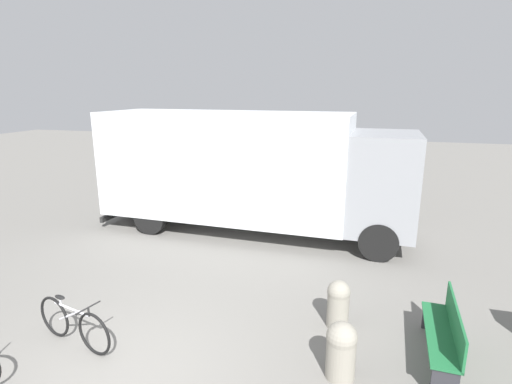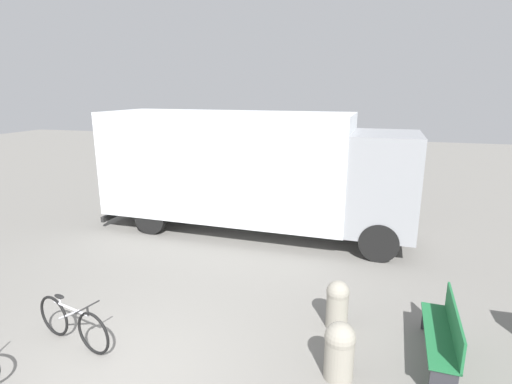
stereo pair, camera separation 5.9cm
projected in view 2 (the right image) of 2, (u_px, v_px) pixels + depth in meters
ground_plane at (121, 383)px, 5.56m from camera, size 60.00×60.00×0.00m
delivery_truck at (250, 168)px, 11.15m from camera, size 8.74×2.69×3.37m
park_bench at (445, 332)px, 5.88m from camera, size 0.49×1.78×0.91m
bicycle_middle at (73, 323)px, 6.33m from camera, size 1.63×0.54×0.79m
bollard_near_bench at (340, 349)px, 5.57m from camera, size 0.44×0.44×0.86m
bollard_far_bench at (337, 302)px, 6.79m from camera, size 0.39×0.39×0.84m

